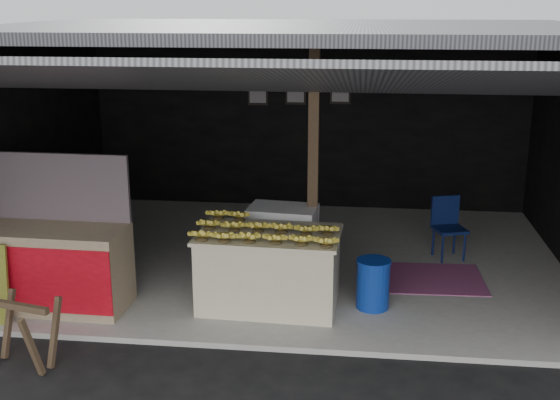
# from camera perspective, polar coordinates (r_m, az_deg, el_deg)

# --- Properties ---
(ground) EXTENTS (80.00, 80.00, 0.00)m
(ground) POSITION_cam_1_polar(r_m,az_deg,el_deg) (6.98, -1.12, -12.22)
(ground) COLOR black
(ground) RESTS_ON ground
(concrete_slab) EXTENTS (7.00, 5.00, 0.06)m
(concrete_slab) POSITION_cam_1_polar(r_m,az_deg,el_deg) (9.23, 1.01, -4.80)
(concrete_slab) COLOR gray
(concrete_slab) RESTS_ON ground
(shophouse) EXTENTS (7.40, 7.29, 3.02)m
(shophouse) POSITION_cam_1_polar(r_m,az_deg,el_deg) (9.03, 1.29, 8.30)
(shophouse) COLOR black
(shophouse) RESTS_ON ground
(banana_table) EXTENTS (1.56, 1.00, 0.84)m
(banana_table) POSITION_cam_1_polar(r_m,az_deg,el_deg) (7.64, -0.90, -5.66)
(banana_table) COLOR beige
(banana_table) RESTS_ON concrete_slab
(banana_pile) EXTENTS (1.44, 0.90, 0.17)m
(banana_pile) POSITION_cam_1_polar(r_m,az_deg,el_deg) (7.47, -0.92, -2.08)
(banana_pile) COLOR gold
(banana_pile) RESTS_ON banana_table
(white_crate) EXTENTS (0.84, 0.62, 0.88)m
(white_crate) POSITION_cam_1_polar(r_m,az_deg,el_deg) (8.41, 0.22, -3.46)
(white_crate) COLOR white
(white_crate) RESTS_ON concrete_slab
(neighbor_stall) EXTENTS (1.62, 0.76, 1.65)m
(neighbor_stall) POSITION_cam_1_polar(r_m,az_deg,el_deg) (7.99, -17.98, -4.92)
(neighbor_stall) COLOR #998466
(neighbor_stall) RESTS_ON concrete_slab
(sawhorse) EXTENTS (0.70, 0.69, 0.65)m
(sawhorse) POSITION_cam_1_polar(r_m,az_deg,el_deg) (6.94, -20.46, -9.67)
(sawhorse) COLOR #4E3A27
(sawhorse) RESTS_ON ground
(water_barrel) EXTENTS (0.35, 0.35, 0.52)m
(water_barrel) POSITION_cam_1_polar(r_m,az_deg,el_deg) (7.72, 7.57, -6.88)
(water_barrel) COLOR navy
(water_barrel) RESTS_ON concrete_slab
(plastic_chair) EXTENTS (0.48, 0.48, 0.80)m
(plastic_chair) POSITION_cam_1_polar(r_m,az_deg,el_deg) (9.34, 13.45, -1.76)
(plastic_chair) COLOR #0B163E
(plastic_chair) RESTS_ON concrete_slab
(magenta_rug) EXTENTS (1.54, 1.06, 0.01)m
(magenta_rug) POSITION_cam_1_polar(r_m,az_deg,el_deg) (8.68, 11.31, -6.24)
(magenta_rug) COLOR #7E1C60
(magenta_rug) RESTS_ON concrete_slab
(picture_frames) EXTENTS (1.62, 0.04, 0.46)m
(picture_frames) POSITION_cam_1_polar(r_m,az_deg,el_deg) (11.12, 1.46, 8.83)
(picture_frames) COLOR black
(picture_frames) RESTS_ON shophouse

